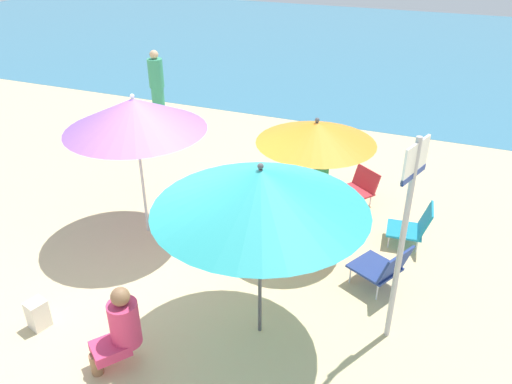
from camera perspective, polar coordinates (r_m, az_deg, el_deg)
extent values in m
plane|color=#D3BC8C|center=(6.85, -9.40, -8.16)|extent=(40.00, 40.00, 0.00)
cube|color=teal|center=(18.97, 12.74, 15.79)|extent=(40.00, 16.00, 0.01)
cylinder|color=silver|center=(7.13, -12.81, 2.56)|extent=(0.04, 0.04, 2.01)
cone|color=#8E56C6|center=(6.83, -13.53, 8.49)|extent=(1.88, 1.88, 0.43)
sphere|color=silver|center=(6.75, -13.77, 10.44)|extent=(0.06, 0.06, 0.06)
cylinder|color=#4C4C51|center=(5.21, 0.46, -7.32)|extent=(0.04, 0.04, 2.00)
cone|color=teal|center=(4.79, 0.50, 0.26)|extent=(2.13, 2.13, 0.43)
sphere|color=#4C4C51|center=(4.68, 0.51, 2.91)|extent=(0.06, 0.06, 0.06)
cylinder|color=#4C4C51|center=(6.89, 6.46, 0.97)|extent=(0.04, 0.04, 1.76)
cone|color=orange|center=(6.57, 6.81, 6.67)|extent=(1.56, 1.56, 0.28)
sphere|color=#4C4C51|center=(6.51, 6.90, 8.05)|extent=(0.06, 0.06, 0.06)
cube|color=red|center=(8.20, 10.97, 0.03)|extent=(0.67, 0.66, 0.03)
cube|color=red|center=(8.27, 12.30, 1.43)|extent=(0.49, 0.41, 0.32)
cylinder|color=silver|center=(8.02, 10.92, -1.55)|extent=(0.02, 0.02, 0.18)
cylinder|color=silver|center=(8.28, 9.08, -0.32)|extent=(0.02, 0.02, 0.18)
cylinder|color=silver|center=(8.23, 12.75, -0.90)|extent=(0.02, 0.02, 0.18)
cylinder|color=silver|center=(8.49, 10.90, 0.27)|extent=(0.02, 0.02, 0.18)
cube|color=red|center=(7.67, -2.94, -0.97)|extent=(0.66, 0.65, 0.03)
cube|color=red|center=(7.67, -1.49, 0.65)|extent=(0.49, 0.43, 0.36)
cylinder|color=silver|center=(7.52, -3.33, -2.89)|extent=(0.02, 0.02, 0.25)
cylinder|color=silver|center=(7.84, -4.68, -1.51)|extent=(0.02, 0.02, 0.25)
cylinder|color=silver|center=(7.65, -1.10, -2.25)|extent=(0.02, 0.02, 0.25)
cylinder|color=silver|center=(7.97, -2.52, -0.91)|extent=(0.02, 0.02, 0.25)
cube|color=navy|center=(6.46, 13.21, -8.27)|extent=(0.69, 0.68, 0.03)
cube|color=navy|center=(6.22, 15.42, -7.89)|extent=(0.36, 0.51, 0.39)
cylinder|color=silver|center=(6.50, 10.54, -9.17)|extent=(0.02, 0.02, 0.25)
cylinder|color=silver|center=(6.76, 12.70, -7.75)|extent=(0.02, 0.02, 0.25)
cylinder|color=silver|center=(6.32, 13.47, -10.84)|extent=(0.02, 0.02, 0.25)
cylinder|color=silver|center=(6.59, 15.57, -9.29)|extent=(0.02, 0.02, 0.25)
cube|color=teal|center=(7.37, 16.34, -4.14)|extent=(0.51, 0.50, 0.03)
cube|color=teal|center=(7.27, 18.52, -3.03)|extent=(0.20, 0.47, 0.40)
cylinder|color=silver|center=(7.27, 14.67, -5.43)|extent=(0.02, 0.02, 0.19)
cylinder|color=silver|center=(7.57, 14.86, -3.93)|extent=(0.02, 0.02, 0.19)
cylinder|color=silver|center=(7.28, 17.64, -5.83)|extent=(0.02, 0.02, 0.19)
cylinder|color=silver|center=(7.59, 17.69, -4.32)|extent=(0.02, 0.02, 0.19)
cube|color=#33934C|center=(8.31, 6.45, 0.82)|extent=(0.51, 0.48, 0.03)
cube|color=#33934C|center=(8.42, 6.69, 2.60)|extent=(0.47, 0.21, 0.35)
cylinder|color=silver|center=(8.20, 7.52, -0.49)|extent=(0.02, 0.02, 0.18)
cylinder|color=silver|center=(8.23, 5.04, -0.23)|extent=(0.02, 0.02, 0.18)
cylinder|color=silver|center=(8.49, 7.74, 0.57)|extent=(0.02, 0.02, 0.18)
cylinder|color=silver|center=(8.51, 5.34, 0.81)|extent=(0.02, 0.02, 0.18)
cylinder|color=#389970|center=(11.56, -10.89, 9.70)|extent=(0.27, 0.27, 0.77)
cylinder|color=#389970|center=(11.36, -11.22, 12.98)|extent=(0.32, 0.32, 0.61)
sphere|color=#DBAD84|center=(11.26, -11.41, 14.93)|extent=(0.19, 0.19, 0.19)
cube|color=#DB3866|center=(5.51, -16.06, -16.56)|extent=(0.46, 0.47, 0.12)
cylinder|color=#896042|center=(5.58, -17.52, -17.95)|extent=(0.12, 0.12, 0.25)
cylinder|color=#DB3866|center=(5.37, -14.56, -14.10)|extent=(0.30, 0.30, 0.50)
sphere|color=#896042|center=(5.15, -15.03, -11.30)|extent=(0.19, 0.19, 0.19)
cylinder|color=#ADADB2|center=(5.26, 16.02, -5.91)|extent=(0.06, 0.06, 2.35)
cube|color=white|center=(4.80, 17.53, 3.46)|extent=(0.17, 0.45, 0.35)
cube|color=navy|center=(4.86, 17.28, 1.89)|extent=(0.17, 0.46, 0.06)
cube|color=silver|center=(6.28, -23.34, -12.50)|extent=(0.23, 0.24, 0.34)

